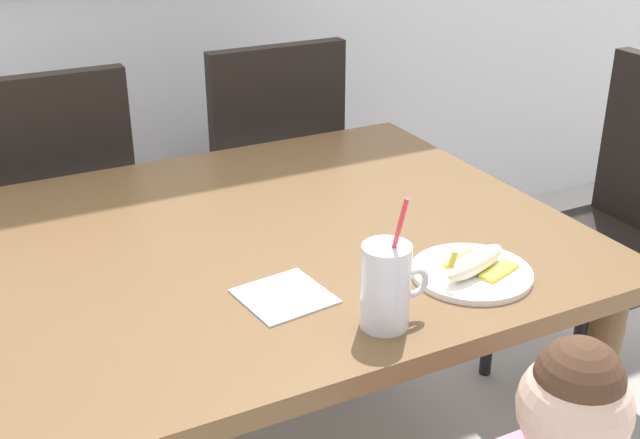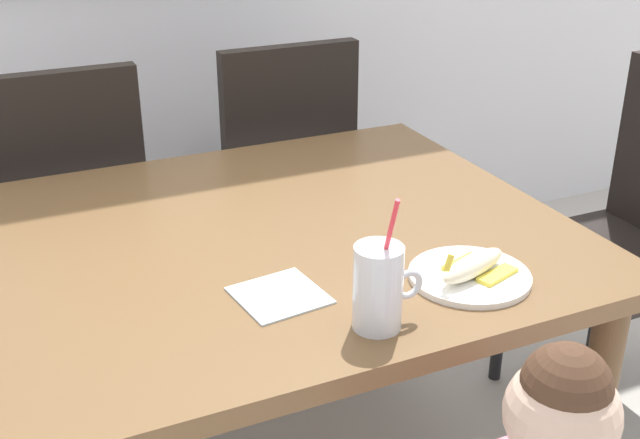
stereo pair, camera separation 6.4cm
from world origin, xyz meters
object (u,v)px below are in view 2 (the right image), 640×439
Objects in this scene: dining_table at (261,273)px; dining_chair_right at (277,170)px; snack_plate at (469,276)px; peeled_banana at (474,266)px; dining_chair_far at (638,225)px; milk_cup at (378,292)px; dining_chair_left at (66,207)px; paper_napkin at (279,295)px.

dining_chair_right is at bearing 65.96° from dining_table.
peeled_banana reaches higher than snack_plate.
dining_chair_far is 3.86× the size of milk_cup.
milk_cup is at bearing -162.76° from snack_plate.
dining_chair_right is 3.86× the size of milk_cup.
milk_cup is at bearing -82.76° from dining_table.
peeled_banana is at bearing -66.25° from dining_chair_far.
dining_chair_right is at bearing 87.08° from peeled_banana.
dining_chair_far is (1.08, -0.01, -0.10)m from dining_table.
peeled_banana is at bearing -82.93° from snack_plate.
dining_chair_far is at bearing -0.33° from dining_table.
dining_table is 0.82m from dining_chair_left.
dining_chair_left is 5.48× the size of peeled_banana.
snack_plate reaches higher than dining_table.
paper_napkin is (-0.35, 0.09, -0.00)m from snack_plate.
paper_napkin is at bearing -103.15° from dining_table.
dining_chair_left is at bearing 1.99° from dining_chair_right.
snack_plate is 1.31× the size of peeled_banana.
dining_table is 5.60× the size of snack_plate.
milk_cup is at bearing 106.98° from dining_chair_left.
dining_chair_right is 4.17× the size of snack_plate.
snack_plate is 0.36m from paper_napkin.
dining_table is 0.46m from snack_plate.
milk_cup is (-0.29, -1.20, 0.26)m from dining_chair_right.
peeled_banana reaches higher than dining_table.
peeled_banana is at bearing -15.47° from paper_napkin.
snack_plate is at bearing -50.13° from dining_table.
milk_cup is 0.25m from snack_plate.
dining_chair_far reaches higher than dining_table.
dining_chair_left is 6.40× the size of paper_napkin.
milk_cup is 0.25m from peeled_banana.
dining_table is at bearing 129.87° from snack_plate.
dining_chair_left reaches higher than dining_table.
milk_cup is at bearing -68.12° from dining_chair_far.
dining_chair_left is 1.28m from peeled_banana.
snack_plate is at bearing 97.07° from peeled_banana.
peeled_banana is (0.29, -0.35, 0.12)m from dining_table.
dining_chair_right is 1.26m from milk_cup.
snack_plate is (-0.79, -0.34, 0.19)m from dining_chair_far.
dining_chair_left is at bearing 118.34° from snack_plate.
dining_chair_right reaches higher than peeled_banana.
dining_chair_right is 1.08m from dining_chair_far.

